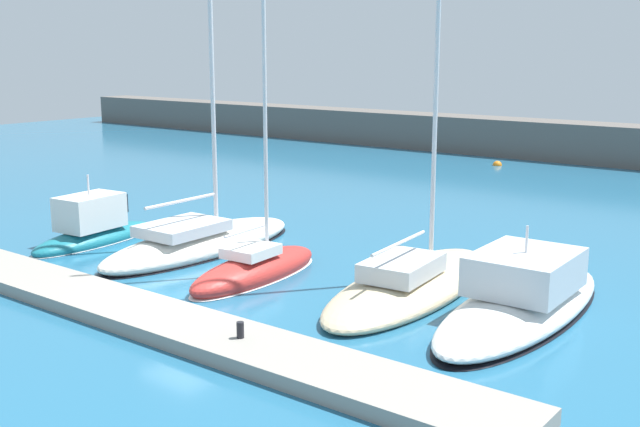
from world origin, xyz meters
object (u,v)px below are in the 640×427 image
sailboat_red_third (255,268)px  sailboat_sand_fourth (411,281)px  motorboat_teal_nearest (94,230)px  mooring_buoy_orange (497,165)px  motorboat_white_fifth (523,299)px  dock_bollard (240,330)px  sailboat_ivory_second (200,241)px

sailboat_red_third → sailboat_sand_fourth: (5.19, 2.00, -0.02)m
motorboat_teal_nearest → mooring_buoy_orange: bearing=-12.9°
sailboat_red_third → motorboat_white_fifth: sailboat_red_third is taller
sailboat_red_third → mooring_buoy_orange: bearing=5.2°
motorboat_teal_nearest → motorboat_white_fifth: bearing=-88.2°
sailboat_sand_fourth → dock_bollard: bearing=167.9°
sailboat_red_third → sailboat_sand_fourth: 5.56m
sailboat_ivory_second → motorboat_white_fifth: size_ratio=1.49×
sailboat_ivory_second → sailboat_red_third: (4.33, -1.47, -0.00)m
motorboat_teal_nearest → sailboat_ivory_second: size_ratio=0.42×
sailboat_sand_fourth → mooring_buoy_orange: size_ratio=28.09×
sailboat_red_third → sailboat_ivory_second: bearing=67.3°
sailboat_ivory_second → motorboat_white_fifth: sailboat_ivory_second is taller
motorboat_white_fifth → dock_bollard: 8.79m
motorboat_white_fifth → mooring_buoy_orange: 31.61m
motorboat_white_fifth → mooring_buoy_orange: bearing=24.7°
mooring_buoy_orange → dock_bollard: dock_bollard is taller
sailboat_red_third → mooring_buoy_orange: size_ratio=22.16×
sailboat_sand_fourth → sailboat_ivory_second: bearing=87.6°
mooring_buoy_orange → dock_bollard: bearing=-75.5°
dock_bollard → sailboat_ivory_second: bearing=141.8°
sailboat_sand_fourth → dock_bollard: sailboat_sand_fourth is taller
motorboat_teal_nearest → motorboat_white_fifth: size_ratio=0.63×
sailboat_red_third → sailboat_sand_fourth: size_ratio=0.79×
sailboat_ivory_second → dock_bollard: size_ratio=34.83×
motorboat_teal_nearest → sailboat_ivory_second: bearing=-74.0°
sailboat_ivory_second → sailboat_sand_fourth: (9.52, 0.54, -0.03)m
sailboat_sand_fourth → mooring_buoy_orange: bearing=14.0°
motorboat_teal_nearest → sailboat_sand_fourth: bearing=-86.3°
sailboat_ivory_second → sailboat_red_third: 4.57m
sailboat_ivory_second → sailboat_sand_fourth: bearing=-88.1°
motorboat_teal_nearest → sailboat_sand_fourth: (13.99, 2.32, -0.20)m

